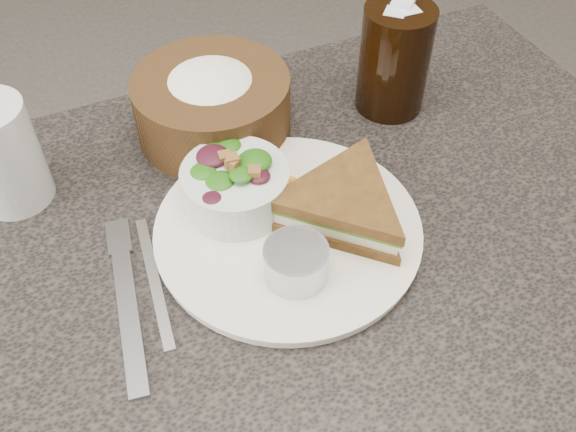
% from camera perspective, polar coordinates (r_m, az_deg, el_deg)
% --- Properties ---
extents(dining_table, '(1.00, 0.70, 0.75)m').
position_cam_1_polar(dining_table, '(1.03, 0.60, -16.14)').
color(dining_table, black).
rests_on(dining_table, floor).
extents(dinner_plate, '(0.30, 0.30, 0.01)m').
position_cam_1_polar(dinner_plate, '(0.72, -0.00, -1.26)').
color(dinner_plate, silver).
rests_on(dinner_plate, dining_table).
extents(sandwich, '(0.26, 0.26, 0.05)m').
position_cam_1_polar(sandwich, '(0.71, 4.89, 1.01)').
color(sandwich, brown).
rests_on(sandwich, dinner_plate).
extents(salad_bowl, '(0.15, 0.15, 0.07)m').
position_cam_1_polar(salad_bowl, '(0.72, -4.72, 3.08)').
color(salad_bowl, silver).
rests_on(salad_bowl, dinner_plate).
extents(dressing_ramekin, '(0.09, 0.09, 0.04)m').
position_cam_1_polar(dressing_ramekin, '(0.66, 0.72, -4.17)').
color(dressing_ramekin, '#AFB2B9').
rests_on(dressing_ramekin, dinner_plate).
extents(orange_wedge, '(0.08, 0.08, 0.03)m').
position_cam_1_polar(orange_wedge, '(0.74, -0.55, 2.81)').
color(orange_wedge, orange).
rests_on(orange_wedge, dinner_plate).
extents(fork, '(0.05, 0.20, 0.01)m').
position_cam_1_polar(fork, '(0.68, -14.02, -8.10)').
color(fork, gray).
rests_on(fork, dining_table).
extents(knife, '(0.03, 0.18, 0.00)m').
position_cam_1_polar(knife, '(0.70, -11.80, -5.62)').
color(knife, '#B3B3B4').
rests_on(knife, dining_table).
extents(bread_basket, '(0.25, 0.25, 0.11)m').
position_cam_1_polar(bread_basket, '(0.83, -6.80, 10.48)').
color(bread_basket, '#4B3019').
rests_on(bread_basket, dining_table).
extents(cola_glass, '(0.09, 0.09, 0.16)m').
position_cam_1_polar(cola_glass, '(0.87, 9.48, 13.89)').
color(cola_glass, black).
rests_on(cola_glass, dining_table).
extents(water_glass, '(0.09, 0.09, 0.13)m').
position_cam_1_polar(water_glass, '(0.79, -24.15, 4.99)').
color(water_glass, silver).
rests_on(water_glass, dining_table).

